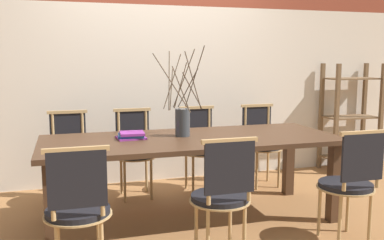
{
  "coord_description": "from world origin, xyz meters",
  "views": [
    {
      "loc": [
        -1.02,
        -3.42,
        1.39
      ],
      "look_at": [
        0.0,
        0.0,
        0.88
      ],
      "focal_mm": 40.0,
      "sensor_mm": 36.0,
      "label": 1
    }
  ],
  "objects_px": {
    "chair_far_center": "(200,145)",
    "book_stack": "(131,135)",
    "chair_near_center": "(350,181)",
    "vase_centerpiece": "(182,119)",
    "dining_table": "(192,147)",
    "shelving_rack": "(351,117)"
  },
  "relations": [
    {
      "from": "chair_far_center",
      "to": "vase_centerpiece",
      "type": "bearing_deg",
      "value": 61.35
    },
    {
      "from": "chair_far_center",
      "to": "book_stack",
      "type": "height_order",
      "value": "chair_far_center"
    },
    {
      "from": "book_stack",
      "to": "shelving_rack",
      "type": "distance_m",
      "value": 3.05
    },
    {
      "from": "chair_far_center",
      "to": "book_stack",
      "type": "relative_size",
      "value": 3.6
    },
    {
      "from": "chair_near_center",
      "to": "vase_centerpiece",
      "type": "bearing_deg",
      "value": 140.12
    },
    {
      "from": "dining_table",
      "to": "shelving_rack",
      "type": "distance_m",
      "value": 2.62
    },
    {
      "from": "chair_near_center",
      "to": "vase_centerpiece",
      "type": "height_order",
      "value": "vase_centerpiece"
    },
    {
      "from": "chair_near_center",
      "to": "book_stack",
      "type": "height_order",
      "value": "chair_near_center"
    },
    {
      "from": "chair_near_center",
      "to": "chair_far_center",
      "type": "height_order",
      "value": "same"
    },
    {
      "from": "chair_near_center",
      "to": "shelving_rack",
      "type": "relative_size",
      "value": 0.67
    },
    {
      "from": "dining_table",
      "to": "shelving_rack",
      "type": "height_order",
      "value": "shelving_rack"
    },
    {
      "from": "book_stack",
      "to": "shelving_rack",
      "type": "height_order",
      "value": "shelving_rack"
    },
    {
      "from": "dining_table",
      "to": "chair_far_center",
      "type": "distance_m",
      "value": 0.87
    },
    {
      "from": "dining_table",
      "to": "chair_far_center",
      "type": "height_order",
      "value": "chair_far_center"
    },
    {
      "from": "vase_centerpiece",
      "to": "book_stack",
      "type": "distance_m",
      "value": 0.46
    },
    {
      "from": "chair_far_center",
      "to": "vase_centerpiece",
      "type": "relative_size",
      "value": 1.14
    },
    {
      "from": "chair_near_center",
      "to": "shelving_rack",
      "type": "distance_m",
      "value": 2.33
    },
    {
      "from": "chair_near_center",
      "to": "vase_centerpiece",
      "type": "distance_m",
      "value": 1.43
    },
    {
      "from": "shelving_rack",
      "to": "book_stack",
      "type": "bearing_deg",
      "value": -161.31
    },
    {
      "from": "chair_near_center",
      "to": "chair_far_center",
      "type": "distance_m",
      "value": 1.72
    },
    {
      "from": "chair_far_center",
      "to": "shelving_rack",
      "type": "distance_m",
      "value": 2.09
    },
    {
      "from": "vase_centerpiece",
      "to": "chair_far_center",
      "type": "bearing_deg",
      "value": 61.35
    }
  ]
}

